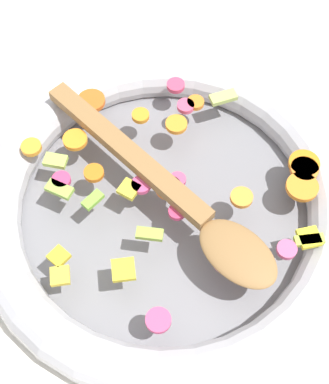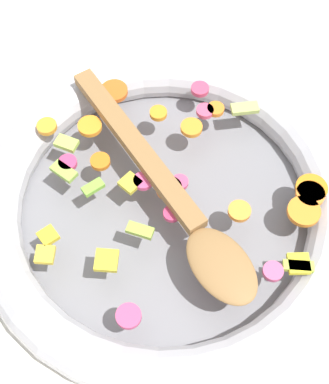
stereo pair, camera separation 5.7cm
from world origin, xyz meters
The scene contains 4 objects.
ground_plane centered at (0.00, 0.00, 0.00)m, with size 4.00×4.00×0.00m, color silver.
skillet centered at (0.00, 0.00, 0.02)m, with size 0.42×0.42×0.05m.
chopped_vegetables centered at (0.00, 0.02, 0.05)m, with size 0.33×0.31×0.01m.
wooden_spoon centered at (0.02, 0.00, 0.06)m, with size 0.33×0.06×0.01m.
Camera 1 is at (0.21, -0.20, 0.55)m, focal length 50.00 mm.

